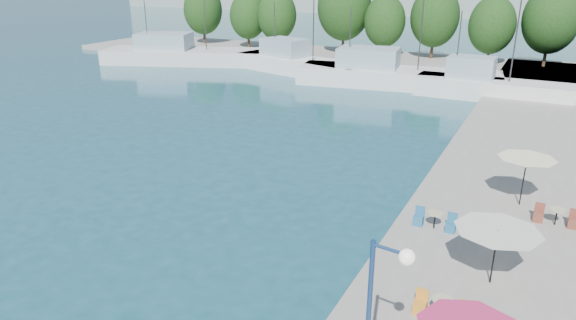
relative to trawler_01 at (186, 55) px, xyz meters
The scene contains 19 objects.
quay_far 25.40m from the trawler_01, 25.61° to the left, with size 90.00×16.00×0.60m, color gray.
trawler_01 is the anchor object (origin of this frame).
trawler_02 15.93m from the trawler_01, ahead, with size 17.98×9.32×10.20m.
trawler_03 27.59m from the trawler_01, ahead, with size 20.80×8.18×10.20m.
trawler_04 37.23m from the trawler_01, ahead, with size 13.80×3.73×10.20m.
tree_01 15.61m from the trawler_01, 116.77° to the left, with size 5.86×5.86×8.67m.
tree_02 13.23m from the trawler_01, 81.44° to the left, with size 5.31×5.31×7.86m.
tree_03 14.84m from the trawler_01, 62.80° to the left, with size 5.53×5.53×8.19m.
tree_04 21.98m from the trawler_01, 40.70° to the left, with size 7.18×7.18×10.63m.
tree_05 26.02m from the trawler_01, 31.40° to the left, with size 5.28×5.28×7.81m.
tree_06 32.00m from the trawler_01, 27.92° to the left, with size 6.07×6.07×8.99m.
tree_07 37.69m from the trawler_01, 20.78° to the left, with size 5.39×5.39×7.98m.
tree_08 44.02m from the trawler_01, 19.86° to the left, with size 6.33×6.33×9.36m.
umbrella_white 54.51m from the trawler_01, 40.65° to the right, with size 3.03×3.03×2.12m.
umbrella_cream 50.22m from the trawler_01, 33.70° to the right, with size 2.67×2.67×2.39m.
cafe_table_01 55.64m from the trawler_01, 43.74° to the right, with size 1.82×0.70×0.76m.
cafe_table_02 50.29m from the trawler_01, 39.85° to the right, with size 1.82×0.70×0.76m.
cafe_table_03 52.36m from the trawler_01, 34.16° to the right, with size 1.82×0.70×0.76m.
street_lamp 58.65m from the trawler_01, 47.59° to the right, with size 1.03×0.36×5.03m.
Camera 1 is at (11.22, 3.00, 11.23)m, focal length 32.00 mm.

